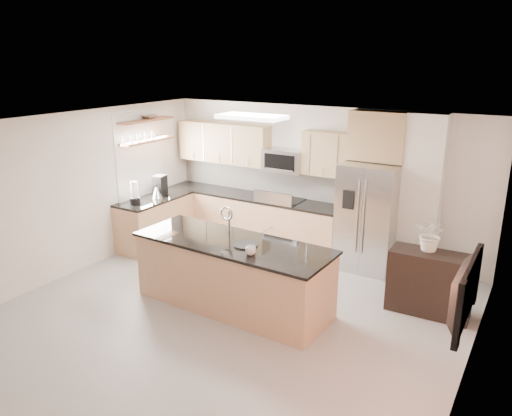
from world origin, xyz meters
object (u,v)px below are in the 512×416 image
Objects in this scene: kettle at (157,192)px; coffee_maker at (160,186)px; credenza at (430,283)px; cup at (251,251)px; range at (280,224)px; island at (233,274)px; platter at (245,245)px; flower_vase at (433,226)px; television at (456,290)px; blender at (135,194)px; microwave at (284,160)px; bowl at (149,116)px; refrigerator at (368,217)px.

coffee_maker is (-0.07, 0.16, 0.07)m from kettle.
cup reaches higher than credenza.
range is 2.35m from coffee_maker.
platter is at bearing -7.50° from island.
flower_vase is (4.95, -0.15, 0.13)m from coffee_maker.
range is at bearing 22.50° from coffee_maker.
cup is 2.48m from flower_vase.
island is 3.23m from television.
blender is (-3.04, 1.05, 0.07)m from cup.
coffee_maker reaches higher than credenza.
television is at bearing -15.82° from blender.
coffee_maker is (-2.83, 1.49, 0.11)m from platter.
flower_vase is (4.88, 0.02, 0.20)m from kettle.
platter is at bearing -147.71° from flower_vase.
platter is at bearing 134.03° from cup.
microwave reaches higher than coffee_maker.
television is at bearing -42.75° from microwave.
cup is at bearing 78.29° from television.
coffee_maker reaches higher than platter.
television reaches higher than coffee_maker.
cup is (0.96, -2.59, 0.56)m from range.
television is (5.76, -2.26, -1.03)m from bowl.
platter is at bearing -73.54° from microwave.
television reaches higher than kettle.
kettle is (0.05, 0.51, -0.07)m from blender.
refrigerator is 4.26m from bowl.
kettle is 0.67× the size of coffee_maker.
island is at bearing -26.99° from kettle.
flower_vase reaches higher than cup.
bowl is at bearing 175.90° from credenza.
refrigerator is 5.40× the size of platter.
kettle is 1.38m from bowl.
kettle is 5.92m from television.
microwave reaches higher than range.
refrigerator is at bearing 31.04° from television.
television is at bearing -41.64° from range.
island is (-1.16, -2.27, -0.40)m from refrigerator.
television is at bearing -72.83° from flower_vase.
credenza is at bearing -0.58° from kettle.
flower_vase reaches higher than credenza.
platter reaches higher than credenza.
refrigerator reaches higher than cup.
microwave reaches higher than blender.
blender reaches higher than kettle.
television is (3.51, -3.24, -0.28)m from microwave.
cup is 0.33m from platter.
refrigerator reaches higher than range.
flower_vase is at bearing -1.66° from bowl.
platter is at bearing 74.63° from television.
microwave is 3.37m from credenza.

